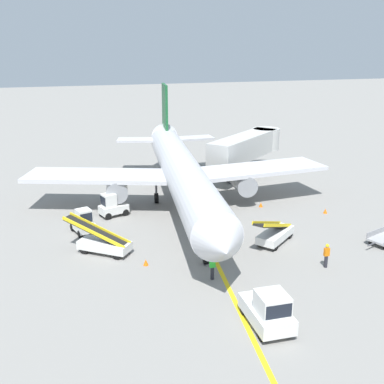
{
  "coord_description": "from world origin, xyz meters",
  "views": [
    {
      "loc": [
        -9.5,
        -28.53,
        14.4
      ],
      "look_at": [
        1.68,
        7.47,
        2.5
      ],
      "focal_mm": 43.8,
      "sensor_mm": 36.0,
      "label": 1
    }
  ],
  "objects_px": {
    "pushback_tug": "(268,310)",
    "ground_crew_marshaller": "(326,255)",
    "belt_loader_forward_hold": "(275,233)",
    "safety_cone_wingtip_left": "(261,205)",
    "airliner": "(181,171)",
    "baggage_tug_by_cargo_door": "(112,206)",
    "ground_crew_wing_walker": "(212,266)",
    "jet_bridge": "(250,145)",
    "safety_cone_nose_left": "(146,262)",
    "safety_cone_nose_right": "(325,211)",
    "baggage_tug_near_wing": "(83,222)",
    "belt_loader_aft_hold": "(103,243)"
  },
  "relations": [
    {
      "from": "pushback_tug",
      "to": "ground_crew_marshaller",
      "type": "height_order",
      "value": "pushback_tug"
    },
    {
      "from": "pushback_tug",
      "to": "ground_crew_marshaller",
      "type": "bearing_deg",
      "value": 37.23
    },
    {
      "from": "belt_loader_forward_hold",
      "to": "ground_crew_marshaller",
      "type": "xyz_separation_m",
      "value": [
        1.44,
        -4.75,
        0.13
      ]
    },
    {
      "from": "pushback_tug",
      "to": "safety_cone_wingtip_left",
      "type": "relative_size",
      "value": 8.34
    },
    {
      "from": "airliner",
      "to": "pushback_tug",
      "type": "relative_size",
      "value": 9.62
    },
    {
      "from": "baggage_tug_by_cargo_door",
      "to": "ground_crew_wing_walker",
      "type": "height_order",
      "value": "baggage_tug_by_cargo_door"
    },
    {
      "from": "pushback_tug",
      "to": "belt_loader_forward_hold",
      "type": "relative_size",
      "value": 0.78
    },
    {
      "from": "jet_bridge",
      "to": "ground_crew_marshaller",
      "type": "relative_size",
      "value": 6.73
    },
    {
      "from": "safety_cone_nose_left",
      "to": "safety_cone_nose_right",
      "type": "xyz_separation_m",
      "value": [
        17.45,
        5.39,
        0.0
      ]
    },
    {
      "from": "safety_cone_nose_right",
      "to": "safety_cone_nose_left",
      "type": "bearing_deg",
      "value": -162.82
    },
    {
      "from": "baggage_tug_near_wing",
      "to": "ground_crew_wing_walker",
      "type": "bearing_deg",
      "value": -54.81
    },
    {
      "from": "baggage_tug_by_cargo_door",
      "to": "ground_crew_marshaller",
      "type": "bearing_deg",
      "value": -48.86
    },
    {
      "from": "safety_cone_wingtip_left",
      "to": "jet_bridge",
      "type": "bearing_deg",
      "value": 72.22
    },
    {
      "from": "pushback_tug",
      "to": "belt_loader_aft_hold",
      "type": "bearing_deg",
      "value": 120.97
    },
    {
      "from": "airliner",
      "to": "jet_bridge",
      "type": "relative_size",
      "value": 3.09
    },
    {
      "from": "jet_bridge",
      "to": "belt_loader_aft_hold",
      "type": "bearing_deg",
      "value": -138.98
    },
    {
      "from": "ground_crew_marshaller",
      "to": "baggage_tug_by_cargo_door",
      "type": "bearing_deg",
      "value": 131.14
    },
    {
      "from": "ground_crew_wing_walker",
      "to": "safety_cone_nose_left",
      "type": "xyz_separation_m",
      "value": [
        -3.67,
        3.21,
        -0.69
      ]
    },
    {
      "from": "airliner",
      "to": "baggage_tug_by_cargo_door",
      "type": "bearing_deg",
      "value": -174.46
    },
    {
      "from": "airliner",
      "to": "safety_cone_nose_left",
      "type": "xyz_separation_m",
      "value": [
        -5.67,
        -10.93,
        -3.2
      ]
    },
    {
      "from": "safety_cone_nose_right",
      "to": "safety_cone_wingtip_left",
      "type": "relative_size",
      "value": 1.0
    },
    {
      "from": "jet_bridge",
      "to": "pushback_tug",
      "type": "height_order",
      "value": "jet_bridge"
    },
    {
      "from": "airliner",
      "to": "belt_loader_aft_hold",
      "type": "height_order",
      "value": "airliner"
    },
    {
      "from": "pushback_tug",
      "to": "safety_cone_wingtip_left",
      "type": "xyz_separation_m",
      "value": [
        7.99,
        17.77,
        -0.77
      ]
    },
    {
      "from": "jet_bridge",
      "to": "pushback_tug",
      "type": "bearing_deg",
      "value": -111.9
    },
    {
      "from": "baggage_tug_near_wing",
      "to": "safety_cone_wingtip_left",
      "type": "bearing_deg",
      "value": 5.69
    },
    {
      "from": "belt_loader_forward_hold",
      "to": "safety_cone_nose_left",
      "type": "bearing_deg",
      "value": -175.13
    },
    {
      "from": "belt_loader_aft_hold",
      "to": "baggage_tug_near_wing",
      "type": "bearing_deg",
      "value": 104.31
    },
    {
      "from": "baggage_tug_by_cargo_door",
      "to": "belt_loader_forward_hold",
      "type": "bearing_deg",
      "value": -40.76
    },
    {
      "from": "belt_loader_aft_hold",
      "to": "jet_bridge",
      "type": "bearing_deg",
      "value": 41.02
    },
    {
      "from": "safety_cone_wingtip_left",
      "to": "baggage_tug_near_wing",
      "type": "bearing_deg",
      "value": -174.31
    },
    {
      "from": "belt_loader_aft_hold",
      "to": "ground_crew_wing_walker",
      "type": "distance_m",
      "value": 8.69
    },
    {
      "from": "baggage_tug_near_wing",
      "to": "safety_cone_nose_left",
      "type": "distance_m",
      "value": 7.93
    },
    {
      "from": "pushback_tug",
      "to": "baggage_tug_by_cargo_door",
      "type": "distance_m",
      "value": 20.17
    },
    {
      "from": "airliner",
      "to": "ground_crew_marshaller",
      "type": "bearing_deg",
      "value": -68.31
    },
    {
      "from": "pushback_tug",
      "to": "belt_loader_forward_hold",
      "type": "height_order",
      "value": "belt_loader_forward_hold"
    },
    {
      "from": "ground_crew_wing_walker",
      "to": "safety_cone_wingtip_left",
      "type": "xyz_separation_m",
      "value": [
        9.02,
        11.87,
        -0.69
      ]
    },
    {
      "from": "airliner",
      "to": "pushback_tug",
      "type": "xyz_separation_m",
      "value": [
        -0.97,
        -20.03,
        -2.42
      ]
    },
    {
      "from": "ground_crew_marshaller",
      "to": "safety_cone_nose_left",
      "type": "distance_m",
      "value": 12.22
    },
    {
      "from": "belt_loader_aft_hold",
      "to": "safety_cone_nose_left",
      "type": "relative_size",
      "value": 10.73
    },
    {
      "from": "baggage_tug_near_wing",
      "to": "airliner",
      "type": "bearing_deg",
      "value": 22.81
    },
    {
      "from": "safety_cone_nose_left",
      "to": "baggage_tug_by_cargo_door",
      "type": "bearing_deg",
      "value": 94.57
    },
    {
      "from": "pushback_tug",
      "to": "ground_crew_wing_walker",
      "type": "bearing_deg",
      "value": 99.95
    },
    {
      "from": "safety_cone_nose_right",
      "to": "ground_crew_marshaller",
      "type": "bearing_deg",
      "value": -122.38
    },
    {
      "from": "baggage_tug_by_cargo_door",
      "to": "belt_loader_aft_hold",
      "type": "distance_m",
      "value": 7.58
    },
    {
      "from": "belt_loader_aft_hold",
      "to": "safety_cone_wingtip_left",
      "type": "bearing_deg",
      "value": 20.76
    },
    {
      "from": "safety_cone_nose_left",
      "to": "belt_loader_aft_hold",
      "type": "bearing_deg",
      "value": 130.81
    },
    {
      "from": "jet_bridge",
      "to": "ground_crew_wing_walker",
      "type": "relative_size",
      "value": 6.73
    },
    {
      "from": "jet_bridge",
      "to": "belt_loader_forward_hold",
      "type": "xyz_separation_m",
      "value": [
        -5.88,
        -18.14,
        -2.77
      ]
    },
    {
      "from": "airliner",
      "to": "ground_crew_marshaller",
      "type": "distance_m",
      "value": 16.14
    }
  ]
}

